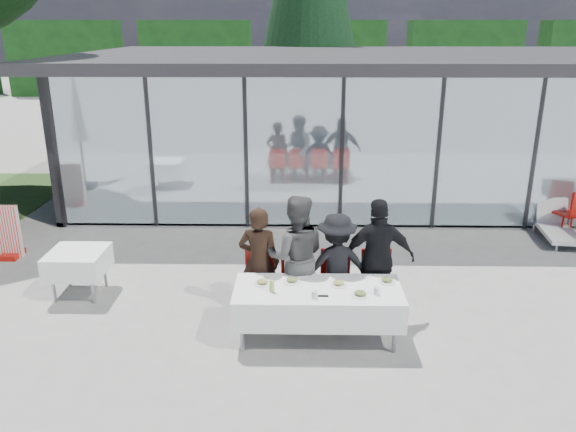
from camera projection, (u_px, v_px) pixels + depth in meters
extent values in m
plane|color=gray|center=(287.00, 324.00, 8.11)|extent=(90.00, 90.00, 0.00)
cube|color=gray|center=(364.00, 178.00, 15.63)|extent=(14.00, 8.00, 0.10)
cube|color=black|center=(354.00, 104.00, 18.83)|extent=(14.00, 0.20, 3.20)
cube|color=black|center=(113.00, 122.00, 15.25)|extent=(0.20, 8.00, 3.20)
cube|color=silver|center=(389.00, 155.00, 11.38)|extent=(13.60, 0.06, 3.10)
cube|color=#2D2D30|center=(372.00, 58.00, 14.20)|extent=(14.80, 8.80, 0.24)
cube|color=#262628|center=(57.00, 154.00, 11.49)|extent=(0.08, 0.10, 3.10)
cube|color=#262628|center=(151.00, 154.00, 11.46)|extent=(0.08, 0.10, 3.10)
cube|color=#262628|center=(246.00, 154.00, 11.43)|extent=(0.08, 0.10, 3.10)
cube|color=#262628|center=(341.00, 155.00, 11.39)|extent=(0.08, 0.10, 3.10)
cube|color=#262628|center=(437.00, 155.00, 11.36)|extent=(0.08, 0.10, 3.10)
cube|color=#262628|center=(534.00, 155.00, 11.33)|extent=(0.08, 0.10, 3.10)
cube|color=#B0130B|center=(272.00, 178.00, 14.13)|extent=(0.45, 0.45, 0.90)
cube|color=#B0130B|center=(331.00, 173.00, 14.57)|extent=(0.45, 0.45, 0.90)
cube|color=#B0130B|center=(432.00, 179.00, 14.06)|extent=(0.45, 0.45, 0.90)
cube|color=#B0130B|center=(502.00, 172.00, 14.69)|extent=(0.45, 0.45, 0.90)
cube|color=black|center=(67.00, 58.00, 34.15)|extent=(6.50, 2.00, 4.40)
cube|color=black|center=(197.00, 58.00, 34.01)|extent=(6.50, 2.00, 4.40)
cube|color=black|center=(329.00, 59.00, 33.87)|extent=(6.50, 2.00, 4.40)
cube|color=black|center=(462.00, 59.00, 33.74)|extent=(6.50, 2.00, 4.40)
cube|color=white|center=(318.00, 302.00, 7.58)|extent=(2.26, 0.96, 0.42)
cylinder|color=gray|center=(242.00, 327.00, 7.32)|extent=(0.06, 0.06, 0.71)
cylinder|color=gray|center=(395.00, 328.00, 7.29)|extent=(0.06, 0.06, 0.71)
cylinder|color=gray|center=(247.00, 302.00, 7.99)|extent=(0.06, 0.06, 0.71)
cylinder|color=gray|center=(387.00, 303.00, 7.95)|extent=(0.06, 0.06, 0.71)
imported|color=black|center=(259.00, 262.00, 8.14)|extent=(0.68, 0.68, 1.66)
cube|color=#B0130B|center=(259.00, 286.00, 8.25)|extent=(0.44, 0.44, 0.05)
cube|color=#B0130B|center=(260.00, 265.00, 8.36)|extent=(0.44, 0.04, 0.55)
cylinder|color=#B0130B|center=(247.00, 306.00, 8.16)|extent=(0.04, 0.04, 0.43)
cylinder|color=#B0130B|center=(271.00, 307.00, 8.15)|extent=(0.04, 0.04, 0.43)
cylinder|color=#B0130B|center=(249.00, 295.00, 8.50)|extent=(0.04, 0.04, 0.43)
cylinder|color=#B0130B|center=(272.00, 295.00, 8.49)|extent=(0.04, 0.04, 0.43)
imported|color=#515151|center=(296.00, 256.00, 8.11)|extent=(0.91, 0.91, 1.85)
cube|color=#B0130B|center=(296.00, 287.00, 8.24)|extent=(0.44, 0.44, 0.05)
cube|color=#B0130B|center=(296.00, 266.00, 8.35)|extent=(0.44, 0.04, 0.55)
cylinder|color=#B0130B|center=(283.00, 307.00, 8.15)|extent=(0.04, 0.04, 0.43)
cylinder|color=#B0130B|center=(308.00, 307.00, 8.14)|extent=(0.04, 0.04, 0.43)
cylinder|color=#B0130B|center=(284.00, 295.00, 8.49)|extent=(0.04, 0.04, 0.43)
cylinder|color=#B0130B|center=(308.00, 296.00, 8.48)|extent=(0.04, 0.04, 0.43)
imported|color=black|center=(336.00, 265.00, 8.14)|extent=(1.15, 1.15, 1.57)
cube|color=#B0130B|center=(336.00, 287.00, 8.23)|extent=(0.44, 0.44, 0.05)
cube|color=#B0130B|center=(335.00, 266.00, 8.34)|extent=(0.44, 0.04, 0.55)
cylinder|color=#B0130B|center=(324.00, 307.00, 8.14)|extent=(0.04, 0.04, 0.43)
cylinder|color=#B0130B|center=(348.00, 307.00, 8.13)|extent=(0.04, 0.04, 0.43)
cylinder|color=#B0130B|center=(323.00, 296.00, 8.48)|extent=(0.04, 0.04, 0.43)
cylinder|color=#B0130B|center=(346.00, 296.00, 8.47)|extent=(0.04, 0.04, 0.43)
imported|color=black|center=(378.00, 259.00, 8.09)|extent=(1.10, 1.10, 1.80)
cube|color=#B0130B|center=(377.00, 287.00, 8.22)|extent=(0.44, 0.44, 0.05)
cube|color=#B0130B|center=(376.00, 266.00, 8.33)|extent=(0.44, 0.04, 0.55)
cylinder|color=#B0130B|center=(365.00, 307.00, 8.13)|extent=(0.04, 0.04, 0.43)
cylinder|color=#B0130B|center=(390.00, 308.00, 8.12)|extent=(0.04, 0.04, 0.43)
cylinder|color=#B0130B|center=(362.00, 296.00, 8.47)|extent=(0.04, 0.04, 0.43)
cylinder|color=#B0130B|center=(386.00, 296.00, 8.46)|extent=(0.04, 0.04, 0.43)
cylinder|color=white|center=(262.00, 284.00, 7.63)|extent=(0.23, 0.23, 0.01)
ellipsoid|color=tan|center=(262.00, 281.00, 7.62)|extent=(0.15, 0.15, 0.05)
cylinder|color=white|center=(292.00, 282.00, 7.69)|extent=(0.23, 0.23, 0.01)
ellipsoid|color=#325A22|center=(292.00, 279.00, 7.68)|extent=(0.15, 0.15, 0.05)
cylinder|color=white|center=(339.00, 285.00, 7.60)|extent=(0.23, 0.23, 0.01)
ellipsoid|color=tan|center=(339.00, 283.00, 7.59)|extent=(0.15, 0.15, 0.05)
cylinder|color=white|center=(387.00, 282.00, 7.69)|extent=(0.23, 0.23, 0.01)
ellipsoid|color=#325A22|center=(387.00, 279.00, 7.68)|extent=(0.15, 0.15, 0.05)
cylinder|color=white|center=(360.00, 295.00, 7.30)|extent=(0.23, 0.23, 0.01)
ellipsoid|color=#325A22|center=(360.00, 293.00, 7.29)|extent=(0.15, 0.15, 0.05)
cylinder|color=#98BE4F|center=(272.00, 286.00, 7.39)|extent=(0.06, 0.06, 0.17)
cylinder|color=silver|center=(314.00, 295.00, 7.22)|extent=(0.07, 0.07, 0.10)
cylinder|color=silver|center=(376.00, 291.00, 7.33)|extent=(0.07, 0.07, 0.10)
cube|color=black|center=(323.00, 296.00, 7.28)|extent=(0.14, 0.03, 0.01)
cube|color=white|center=(78.00, 262.00, 8.83)|extent=(0.86, 0.86, 0.36)
cylinder|color=gray|center=(53.00, 282.00, 8.61)|extent=(0.05, 0.05, 0.72)
cylinder|color=gray|center=(91.00, 282.00, 8.60)|extent=(0.05, 0.05, 0.72)
cylinder|color=gray|center=(68.00, 266.00, 9.18)|extent=(0.05, 0.05, 0.72)
cylinder|color=gray|center=(104.00, 266.00, 9.17)|extent=(0.05, 0.05, 0.72)
cube|color=#B0130B|center=(568.00, 214.00, 11.44)|extent=(0.59, 0.59, 0.05)
cylinder|color=#B0130B|center=(562.00, 227.00, 11.35)|extent=(0.04, 0.04, 0.43)
cylinder|color=#B0130B|center=(554.00, 222.00, 11.69)|extent=(0.04, 0.04, 0.43)
cylinder|color=#B0130B|center=(571.00, 222.00, 11.68)|extent=(0.04, 0.04, 0.43)
cube|color=#B0130B|center=(13.00, 254.00, 10.44)|extent=(0.30, 0.45, 0.10)
cube|color=white|center=(558.00, 232.00, 11.18)|extent=(0.75, 1.36, 0.08)
cube|color=white|center=(552.00, 211.00, 11.61)|extent=(0.63, 0.33, 0.54)
cylinder|color=white|center=(557.00, 248.00, 10.70)|extent=(0.04, 0.04, 0.14)
cylinder|color=white|center=(534.00, 228.00, 11.74)|extent=(0.04, 0.04, 0.14)
cylinder|color=white|center=(558.00, 228.00, 11.73)|extent=(0.04, 0.04, 0.14)
cylinder|color=#382316|center=(308.00, 117.00, 20.09)|extent=(0.44, 0.44, 2.00)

